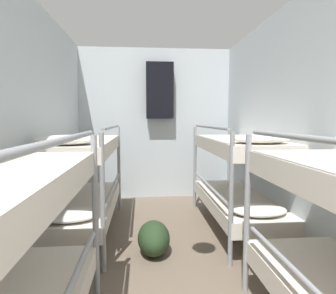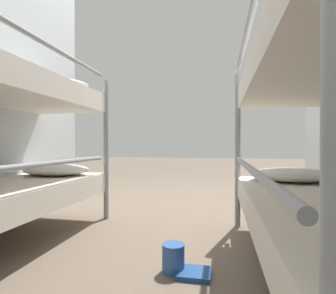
# 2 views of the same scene
# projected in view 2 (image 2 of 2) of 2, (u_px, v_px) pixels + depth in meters

# --- Properties ---
(ground_plane) EXTENTS (20.00, 20.00, 0.00)m
(ground_plane) POSITION_uv_depth(u_px,v_px,m) (179.00, 206.00, 2.74)
(ground_plane) COLOR #6B5B4C
(bunk_stack_left_near) EXTENTS (0.70, 1.86, 1.24)m
(bunk_stack_left_near) POSITION_uv_depth(u_px,v_px,m) (326.00, 138.00, 1.17)
(bunk_stack_left_near) COLOR gray
(bunk_stack_left_near) RESTS_ON ground_plane
(tin_can) EXTENTS (0.11, 0.11, 0.14)m
(tin_can) POSITION_uv_depth(u_px,v_px,m) (173.00, 258.00, 1.33)
(tin_can) COLOR #2D569E
(tin_can) RESTS_ON ground_plane
(floor_book) EXTENTS (0.17, 0.14, 0.02)m
(floor_book) POSITION_uv_depth(u_px,v_px,m) (194.00, 273.00, 1.29)
(floor_book) COLOR navy
(floor_book) RESTS_ON ground_plane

